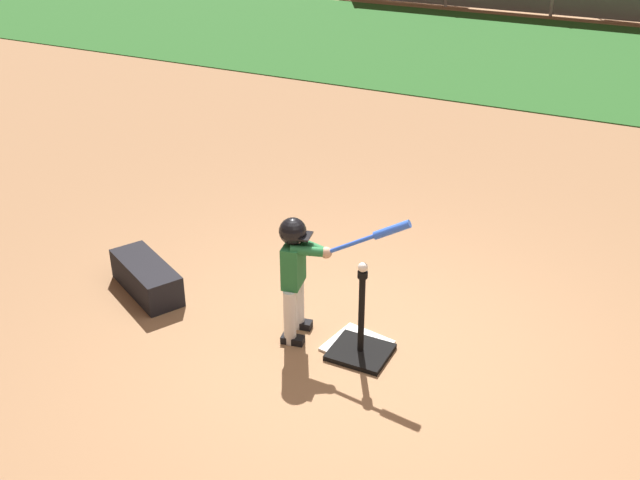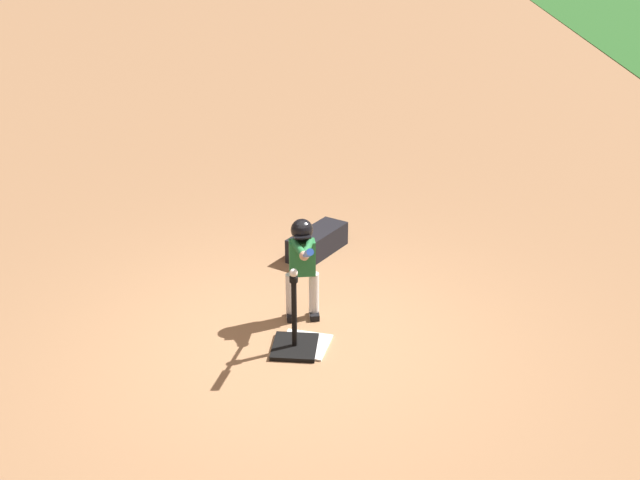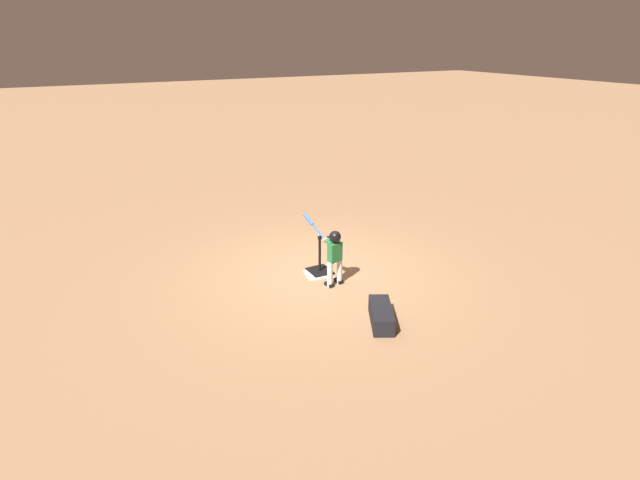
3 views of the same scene
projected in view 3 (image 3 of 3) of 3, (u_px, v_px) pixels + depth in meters
ground_plane at (321, 273)px, 9.44m from camera, size 90.00×90.00×0.00m
home_plate at (317, 274)px, 9.41m from camera, size 0.51×0.51×0.02m
batting_tee at (320, 267)px, 9.45m from camera, size 0.45×0.40×0.74m
batter_child at (333, 250)px, 8.80m from camera, size 0.98×0.37×1.14m
baseball at (320, 234)px, 9.20m from camera, size 0.07×0.07×0.07m
equipment_bag at (381, 315)px, 7.76m from camera, size 0.89×0.68×0.28m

